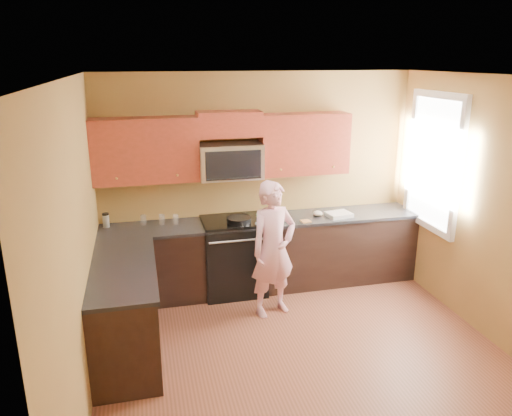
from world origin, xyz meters
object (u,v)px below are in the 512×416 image
object	(u,v)px
frying_pan	(239,222)
butter_tub	(261,219)
woman	(273,249)
travel_mug	(107,227)
stove	(233,256)
microwave	(230,178)

from	to	relation	value
frying_pan	butter_tub	bearing A→B (deg)	29.36
woman	travel_mug	size ratio (longest dim) A/B	9.10
stove	frying_pan	xyz separation A→B (m)	(0.05, -0.11, 0.47)
frying_pan	travel_mug	distance (m)	1.58
frying_pan	microwave	bearing A→B (deg)	107.29
microwave	stove	bearing A→B (deg)	-90.00
butter_tub	frying_pan	bearing A→B (deg)	-155.06
woman	butter_tub	size ratio (longest dim) A/B	12.56
microwave	frying_pan	world-z (taller)	microwave
microwave	butter_tub	xyz separation A→B (m)	(0.36, -0.09, -0.53)
travel_mug	stove	bearing A→B (deg)	-6.69
stove	woman	world-z (taller)	woman
stove	woman	bearing A→B (deg)	-62.83
stove	microwave	size ratio (longest dim) A/B	1.25
microwave	butter_tub	bearing A→B (deg)	-14.07
butter_tub	microwave	bearing A→B (deg)	165.93
woman	frying_pan	world-z (taller)	woman
butter_tub	travel_mug	world-z (taller)	travel_mug
microwave	travel_mug	xyz separation A→B (m)	(-1.50, 0.05, -0.53)
stove	travel_mug	xyz separation A→B (m)	(-1.50, 0.18, 0.45)
microwave	butter_tub	distance (m)	0.65
frying_pan	travel_mug	xyz separation A→B (m)	(-1.55, 0.29, -0.03)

